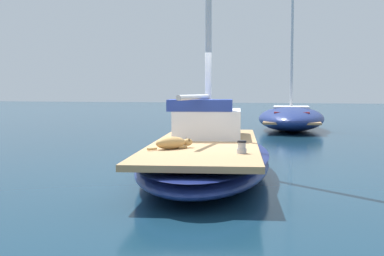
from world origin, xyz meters
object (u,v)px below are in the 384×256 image
at_px(moored_boat_far_astern, 291,118).
at_px(deck_winch, 242,147).
at_px(sailboat_main, 205,158).
at_px(dog_tan, 172,143).

bearing_deg(moored_boat_far_astern, deck_winch, -88.61).
bearing_deg(deck_winch, sailboat_main, 121.83).
bearing_deg(moored_boat_far_astern, sailboat_main, -93.27).
relative_size(sailboat_main, deck_winch, 36.04).
distance_m(deck_winch, moored_boat_far_astern, 13.84).
xyz_separation_m(dog_tan, moored_boat_far_astern, (0.95, 13.53, -0.23)).
relative_size(sailboat_main, dog_tan, 9.38).
bearing_deg(deck_winch, dog_tan, 166.87).
bearing_deg(sailboat_main, moored_boat_far_astern, 86.73).
bearing_deg(dog_tan, deck_winch, -13.13).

